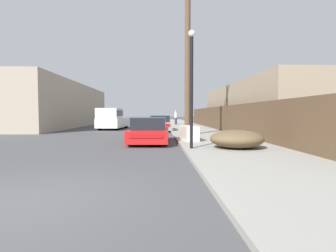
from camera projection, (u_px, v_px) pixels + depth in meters
The scene contains 13 objects.
ground_plane at pixel (24, 202), 4.31m from camera, with size 220.00×220.00×0.00m, color #444447.
sidewalk_curb at pixel (187, 127), 27.97m from camera, with size 4.20×63.00×0.12m, color gray.
discarded_fridge at pixel (189, 133), 13.22m from camera, with size 0.80×1.85×0.74m.
parked_sports_car_red at pixel (150, 131), 12.97m from camera, with size 2.02×4.23×1.26m.
car_parked_mid at pixel (159, 124), 21.70m from camera, with size 1.98×4.23×1.29m.
pickup_truck at pixel (112, 119), 24.04m from camera, with size 2.39×5.58×1.92m.
utility_pole at pixel (188, 58), 16.02m from camera, with size 1.80×0.34×9.35m.
street_lamp at pixel (192, 80), 9.97m from camera, with size 0.26×0.26×4.49m.
brush_pile at pixel (237, 139), 10.16m from camera, with size 2.07×1.93×0.71m.
wooden_fence at pixel (221, 118), 20.80m from camera, with size 0.08×30.80×1.92m, color brown.
building_left_block at pixel (53, 106), 29.40m from camera, with size 7.00×22.72×4.71m, color tan.
building_right_house at pixel (263, 108), 21.74m from camera, with size 6.00×18.20×3.79m, color gray.
pedestrian at pixel (176, 117), 31.73m from camera, with size 0.34×0.34×1.72m.
Camera 1 is at (2.21, -4.33, 1.46)m, focal length 28.00 mm.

